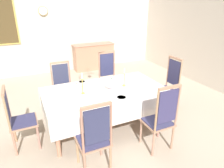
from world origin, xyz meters
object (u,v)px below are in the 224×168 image
object	(u,v)px
soup_tureen	(112,83)
spoon_primary	(127,97)
candlestick_east	(124,79)
chair_north_b	(109,77)
chair_head_east	(168,85)
mounted_clock	(43,11)
bowl_near_right	(82,82)
bowl_far_left	(135,95)
chair_head_west	(18,118)
chair_north_a	(63,86)
bowl_near_left	(121,98)
spoon_secondary	(77,83)
dining_table	(104,93)
chair_south_b	(161,118)
chair_south_a	(94,137)
candlestick_west	(83,85)
sideboard	(94,57)

from	to	relation	value
soup_tureen	spoon_primary	distance (m)	0.46
candlestick_east	chair_north_b	bearing A→B (deg)	82.79
soup_tureen	candlestick_east	distance (m)	0.27
chair_head_east	mounted_clock	size ratio (longest dim) A/B	4.44
bowl_near_right	bowl_far_left	xyz separation A→B (m)	(0.68, -0.93, -0.00)
chair_head_west	soup_tureen	world-z (taller)	chair_head_west
chair_north_a	bowl_near_left	size ratio (longest dim) A/B	6.02
spoon_secondary	bowl_near_left	bearing A→B (deg)	-52.88
dining_table	chair_head_east	bearing A→B (deg)	0.00
chair_head_west	chair_head_east	world-z (taller)	chair_head_east
chair_head_east	soup_tureen	xyz separation A→B (m)	(-1.36, 0.00, 0.28)
spoon_secondary	spoon_primary	bearing A→B (deg)	-47.10
chair_head_east	candlestick_east	xyz separation A→B (m)	(-1.10, 0.00, 0.32)
chair_south_b	chair_south_a	bearing A→B (deg)	179.88
chair_north_a	chair_north_b	world-z (taller)	chair_north_b
chair_south_b	bowl_far_left	world-z (taller)	chair_south_b
dining_table	chair_head_east	world-z (taller)	chair_head_east
soup_tureen	bowl_far_left	xyz separation A→B (m)	(0.24, -0.46, -0.08)
chair_north_b	chair_head_east	bearing A→B (deg)	133.95
chair_south_b	candlestick_west	xyz separation A→B (m)	(-0.95, 1.01, 0.34)
chair_head_west	sideboard	distance (m)	4.33
chair_head_west	mounted_clock	bearing A→B (deg)	164.48
candlestick_west	spoon_secondary	xyz separation A→B (m)	(0.03, 0.50, -0.15)
spoon_primary	soup_tureen	bearing A→B (deg)	86.52
chair_north_b	soup_tureen	world-z (taller)	chair_north_b
spoon_secondary	mounted_clock	size ratio (longest dim) A/B	0.65
bowl_near_right	chair_north_a	bearing A→B (deg)	118.83
candlestick_east	sideboard	xyz separation A→B (m)	(0.64, 3.49, -0.47)
soup_tureen	bowl_near_right	xyz separation A→B (m)	(-0.44, 0.48, -0.08)
chair_head_east	candlestick_west	size ratio (longest dim) A/B	3.11
chair_south_a	sideboard	size ratio (longest dim) A/B	0.80
chair_head_east	candlestick_east	size ratio (longest dim) A/B	3.35
chair_head_west	spoon_primary	size ratio (longest dim) A/B	6.22
chair_north_a	chair_south_a	bearing A→B (deg)	90.00
mounted_clock	bowl_far_left	bearing A→B (deg)	-78.41
chair_south_a	chair_head_east	size ratio (longest dim) A/B	0.95
chair_south_b	chair_north_b	xyz separation A→B (m)	(0.00, 2.02, 0.01)
bowl_near_right	spoon_primary	distance (m)	1.06
spoon_secondary	mounted_clock	distance (m)	3.46
chair_south_b	chair_north_b	size ratio (longest dim) A/B	0.98
chair_head_west	chair_head_east	xyz separation A→B (m)	(3.02, -0.00, 0.04)
candlestick_east	mounted_clock	bearing A→B (deg)	103.29
chair_south_b	sideboard	size ratio (longest dim) A/B	0.82
spoon_primary	spoon_secondary	xyz separation A→B (m)	(-0.61, 0.95, 0.00)
chair_north_b	chair_head_west	world-z (taller)	chair_north_b
chair_head_west	sideboard	world-z (taller)	chair_head_west
bowl_far_left	bowl_near_left	bearing A→B (deg)	-176.64
dining_table	chair_south_a	distance (m)	1.17
bowl_near_left	spoon_secondary	xyz separation A→B (m)	(-0.50, 0.98, -0.02)
bowl_near_left	sideboard	world-z (taller)	sideboard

